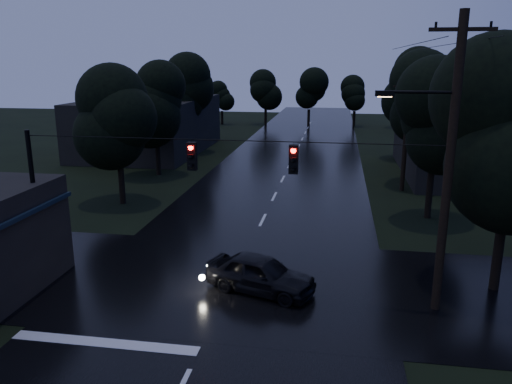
# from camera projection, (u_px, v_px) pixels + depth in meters

# --- Properties ---
(main_road) EXTENTS (12.00, 120.00, 0.02)m
(main_road) POSITION_uv_depth(u_px,v_px,m) (283.00, 179.00, 36.90)
(main_road) COLOR black
(main_road) RESTS_ON ground
(cross_street) EXTENTS (60.00, 9.00, 0.02)m
(cross_street) POSITION_uv_depth(u_px,v_px,m) (233.00, 282.00, 19.72)
(cross_street) COLOR black
(cross_street) RESTS_ON ground
(building_far_right) EXTENTS (10.00, 14.00, 4.40)m
(building_far_right) POSITION_uv_depth(u_px,v_px,m) (471.00, 146.00, 37.98)
(building_far_right) COLOR black
(building_far_right) RESTS_ON ground
(building_far_left) EXTENTS (10.00, 16.00, 5.00)m
(building_far_left) POSITION_uv_depth(u_px,v_px,m) (150.00, 125.00, 48.00)
(building_far_left) COLOR black
(building_far_left) RESTS_ON ground
(utility_pole_main) EXTENTS (3.50, 0.30, 10.00)m
(utility_pole_main) POSITION_uv_depth(u_px,v_px,m) (447.00, 162.00, 16.28)
(utility_pole_main) COLOR black
(utility_pole_main) RESTS_ON ground
(utility_pole_far) EXTENTS (2.00, 0.30, 7.50)m
(utility_pole_far) POSITION_uv_depth(u_px,v_px,m) (406.00, 133.00, 32.72)
(utility_pole_far) COLOR black
(utility_pole_far) RESTS_ON ground
(anchor_pole_left) EXTENTS (0.18, 0.18, 6.00)m
(anchor_pole_left) POSITION_uv_depth(u_px,v_px,m) (36.00, 208.00, 19.17)
(anchor_pole_left) COLOR black
(anchor_pole_left) RESTS_ON ground
(span_signals) EXTENTS (15.00, 0.37, 1.12)m
(span_signals) POSITION_uv_depth(u_px,v_px,m) (241.00, 157.00, 17.34)
(span_signals) COLOR black
(span_signals) RESTS_ON ground
(tree_left_a) EXTENTS (3.92, 3.92, 8.26)m
(tree_left_a) POSITION_uv_depth(u_px,v_px,m) (117.00, 118.00, 29.34)
(tree_left_a) COLOR black
(tree_left_a) RESTS_ON ground
(tree_left_b) EXTENTS (4.20, 4.20, 8.85)m
(tree_left_b) POSITION_uv_depth(u_px,v_px,m) (155.00, 101.00, 36.98)
(tree_left_b) COLOR black
(tree_left_b) RESTS_ON ground
(tree_left_c) EXTENTS (4.48, 4.48, 9.44)m
(tree_left_c) POSITION_uv_depth(u_px,v_px,m) (187.00, 89.00, 46.52)
(tree_left_c) COLOR black
(tree_left_c) RESTS_ON ground
(tree_right_a) EXTENTS (4.20, 4.20, 8.85)m
(tree_right_a) POSITION_uv_depth(u_px,v_px,m) (436.00, 117.00, 26.44)
(tree_right_a) COLOR black
(tree_right_a) RESTS_ON ground
(tree_right_b) EXTENTS (4.48, 4.48, 9.44)m
(tree_right_b) POSITION_uv_depth(u_px,v_px,m) (424.00, 99.00, 33.89)
(tree_right_b) COLOR black
(tree_right_b) RESTS_ON ground
(tree_right_c) EXTENTS (4.76, 4.76, 10.03)m
(tree_right_c) POSITION_uv_depth(u_px,v_px,m) (413.00, 86.00, 43.25)
(tree_right_c) COLOR black
(tree_right_c) RESTS_ON ground
(car) EXTENTS (4.52, 2.92, 1.43)m
(car) POSITION_uv_depth(u_px,v_px,m) (261.00, 274.00, 18.74)
(car) COLOR black
(car) RESTS_ON ground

